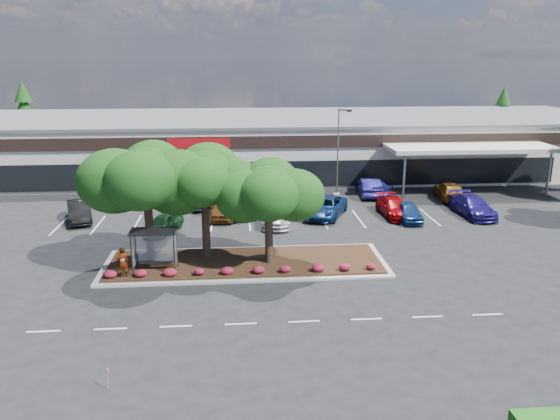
{
  "coord_description": "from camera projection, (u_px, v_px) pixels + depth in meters",
  "views": [
    {
      "loc": [
        -2.42,
        -28.77,
        12.96
      ],
      "look_at": [
        0.51,
        7.53,
        2.6
      ],
      "focal_mm": 35.0,
      "sensor_mm": 36.0,
      "label": 1
    }
  ],
  "objects": [
    {
      "name": "light_pole",
      "position": [
        339.0,
        159.0,
        50.59
      ],
      "size": [
        1.42,
        0.73,
        8.33
      ],
      "rotation": [
        0.0,
        0.0,
        -0.29
      ],
      "color": "#AAA9A4",
      "rests_on": "ground"
    },
    {
      "name": "conifer_north_west",
      "position": [
        26.0,
        118.0,
        71.72
      ],
      "size": [
        4.4,
        4.4,
        10.0
      ],
      "primitive_type": "cone",
      "color": "#0D3C0D",
      "rests_on": "ground"
    },
    {
      "name": "car_6",
      "position": [
        408.0,
        212.0,
        44.26
      ],
      "size": [
        1.96,
        4.37,
        1.46
      ],
      "primitive_type": "imported",
      "rotation": [
        0.0,
        0.0,
        -0.06
      ],
      "color": "navy",
      "rests_on": "ground"
    },
    {
      "name": "retail_store",
      "position": [
        258.0,
        143.0,
        62.97
      ],
      "size": [
        80.4,
        25.2,
        6.25
      ],
      "color": "silver",
      "rests_on": "ground"
    },
    {
      "name": "car_12",
      "position": [
        249.0,
        198.0,
        48.54
      ],
      "size": [
        4.09,
        5.6,
        1.41
      ],
      "primitive_type": "imported",
      "rotation": [
        0.0,
        0.0,
        2.76
      ],
      "color": "#B8B8B8",
      "rests_on": "ground"
    },
    {
      "name": "car_15",
      "position": [
        373.0,
        187.0,
        52.2
      ],
      "size": [
        2.68,
        5.5,
        1.54
      ],
      "primitive_type": "imported",
      "rotation": [
        0.0,
        0.0,
        3.24
      ],
      "color": "navy",
      "rests_on": "ground"
    },
    {
      "name": "car_3",
      "position": [
        235.0,
        209.0,
        45.24
      ],
      "size": [
        2.47,
        4.35,
        1.36
      ],
      "primitive_type": "imported",
      "rotation": [
        0.0,
        0.0,
        0.27
      ],
      "color": "navy",
      "rests_on": "ground"
    },
    {
      "name": "car_5",
      "position": [
        325.0,
        207.0,
        45.33
      ],
      "size": [
        4.83,
        6.35,
        1.6
      ],
      "primitive_type": "imported",
      "rotation": [
        0.0,
        0.0,
        -0.43
      ],
      "color": "navy",
      "rests_on": "ground"
    },
    {
      "name": "landscape_island",
      "position": [
        245.0,
        263.0,
        34.96
      ],
      "size": [
        18.0,
        6.0,
        0.26
      ],
      "color": "#AAA9A4",
      "rests_on": "ground"
    },
    {
      "name": "bus_shelter",
      "position": [
        154.0,
        238.0,
        32.93
      ],
      "size": [
        2.75,
        1.55,
        2.59
      ],
      "color": "black",
      "rests_on": "landscape_island"
    },
    {
      "name": "car_9",
      "position": [
        116.0,
        194.0,
        49.57
      ],
      "size": [
        3.45,
        5.23,
        1.63
      ],
      "primitive_type": "imported",
      "rotation": [
        0.0,
        0.0,
        2.76
      ],
      "color": "#691908",
      "rests_on": "ground"
    },
    {
      "name": "lane_markings",
      "position": [
        268.0,
        233.0,
        41.3
      ],
      "size": [
        33.12,
        20.06,
        0.01
      ],
      "color": "silver",
      "rests_on": "ground"
    },
    {
      "name": "car_11",
      "position": [
        195.0,
        200.0,
        48.05
      ],
      "size": [
        3.4,
        4.95,
        1.33
      ],
      "primitive_type": "imported",
      "rotation": [
        0.0,
        0.0,
        3.51
      ],
      "color": "navy",
      "rests_on": "ground"
    },
    {
      "name": "person_waiting",
      "position": [
        122.0,
        262.0,
        32.2
      ],
      "size": [
        0.79,
        0.66,
        1.84
      ],
      "primitive_type": "imported",
      "rotation": [
        0.0,
        0.0,
        3.53
      ],
      "color": "#594C47",
      "rests_on": "landscape_island"
    },
    {
      "name": "car_13",
      "position": [
        310.0,
        187.0,
        52.66
      ],
      "size": [
        2.23,
        4.46,
        1.4
      ],
      "primitive_type": "imported",
      "rotation": [
        0.0,
        0.0,
        3.32
      ],
      "color": "navy",
      "rests_on": "ground"
    },
    {
      "name": "car_2",
      "position": [
        222.0,
        208.0,
        44.95
      ],
      "size": [
        1.97,
        4.86,
        1.65
      ],
      "primitive_type": "imported",
      "rotation": [
        0.0,
        0.0,
        0.0
      ],
      "color": "brown",
      "rests_on": "ground"
    },
    {
      "name": "car_10",
      "position": [
        194.0,
        190.0,
        51.03
      ],
      "size": [
        4.4,
        6.1,
        1.54
      ],
      "primitive_type": "imported",
      "rotation": [
        0.0,
        0.0,
        3.52
      ],
      "color": "brown",
      "rests_on": "ground"
    },
    {
      "name": "car_14",
      "position": [
        369.0,
        187.0,
        52.0
      ],
      "size": [
        2.28,
        5.33,
        1.71
      ],
      "primitive_type": "imported",
      "rotation": [
        0.0,
        0.0,
        3.05
      ],
      "color": "navy",
      "rests_on": "ground"
    },
    {
      "name": "car_8",
      "position": [
        473.0,
        206.0,
        45.53
      ],
      "size": [
        2.55,
        5.68,
        1.62
      ],
      "primitive_type": "imported",
      "rotation": [
        0.0,
        0.0,
        0.05
      ],
      "color": "navy",
      "rests_on": "ground"
    },
    {
      "name": "car_7",
      "position": [
        394.0,
        207.0,
        45.45
      ],
      "size": [
        2.35,
        5.24,
        1.49
      ],
      "primitive_type": "imported",
      "rotation": [
        0.0,
        0.0,
        0.05
      ],
      "color": "#9A0409",
      "rests_on": "ground"
    },
    {
      "name": "ground",
      "position": [
        282.0,
        289.0,
        31.32
      ],
      "size": [
        160.0,
        160.0,
        0.0
      ],
      "primitive_type": "plane",
      "color": "black",
      "rests_on": "ground"
    },
    {
      "name": "conifer_north_east",
      "position": [
        501.0,
        119.0,
        74.9
      ],
      "size": [
        3.96,
        3.96,
        9.0
      ],
      "primitive_type": "cone",
      "color": "#0D3C0D",
      "rests_on": "ground"
    },
    {
      "name": "shrub_row",
      "position": [
        246.0,
        270.0,
        32.84
      ],
      "size": [
        17.0,
        0.8,
        0.5
      ],
      "primitive_type": null,
      "color": "maroon",
      "rests_on": "landscape_island"
    },
    {
      "name": "car_1",
      "position": [
        163.0,
        223.0,
        41.24
      ],
      "size": [
        3.08,
        4.48,
        1.42
      ],
      "primitive_type": "imported",
      "rotation": [
        0.0,
        0.0,
        -0.38
      ],
      "color": "#16411B",
      "rests_on": "ground"
    },
    {
      "name": "island_tree_west",
      "position": [
        148.0,
        201.0,
        33.86
      ],
      "size": [
        7.2,
        7.2,
        7.89
      ],
      "primitive_type": null,
      "color": "#0D3C0D",
      "rests_on": "landscape_island"
    },
    {
      "name": "car_4",
      "position": [
        276.0,
        214.0,
        43.3
      ],
      "size": [
        2.66,
        5.51,
        1.55
      ],
      "primitive_type": "imported",
      "rotation": [
        0.0,
        0.0,
        -0.09
      ],
      "color": "#AFB3BB",
      "rests_on": "ground"
    },
    {
      "name": "island_tree_mid",
      "position": [
        205.0,
        202.0,
        34.88
      ],
      "size": [
        6.6,
        6.6,
        7.32
      ],
      "primitive_type": null,
      "color": "#0D3C0D",
      "rests_on": "landscape_island"
    },
    {
      "name": "island_tree_east",
      "position": [
        269.0,
        213.0,
        33.86
      ],
      "size": [
        5.8,
        5.8,
        6.5
      ],
      "primitive_type": null,
      "color": "#0D3C0D",
      "rests_on": "landscape_island"
    },
    {
      "name": "car_0",
      "position": [
        79.0,
        211.0,
        44.07
      ],
      "size": [
        3.14,
        5.25,
        1.63
      ],
      "primitive_type": "imported",
      "rotation": [
        0.0,
        0.0,
        0.31
      ],
      "color": "black",
      "rests_on": "ground"
    },
    {
      "name": "survey_stake",
      "position": [
        108.0,
        376.0,
        21.81
      ],
      "size": [
        0.07,
        0.14,
        0.92
      ],
      "color": "tan",
      "rests_on": "ground"
    },
    {
      "name": "car_17",
      "position": [
        449.0,
        191.0,
        50.53
      ],
      "size": [
        2.56,
        5.22,
        1.71
      ],
      "primitive_type": "imported",
      "rotation": [
        0.0,
        0.0,
        3.03
      ],
      "color": "brown",
      "rests_on": "ground"
    }
  ]
}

